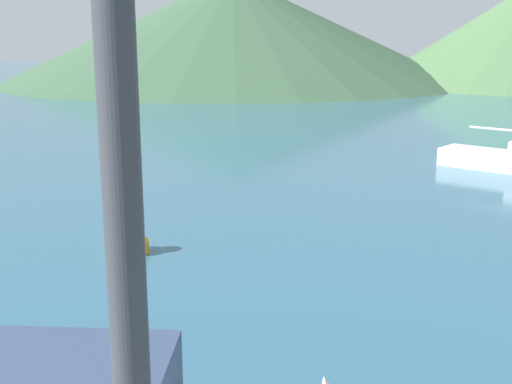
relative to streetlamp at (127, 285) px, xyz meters
name	(u,v)px	position (x,y,z in m)	size (l,w,h in m)	color
streetlamp	(127,285)	(0.00, 0.00, 0.00)	(0.43, 0.43, 5.05)	#38383D
buoy_marker	(134,239)	(-7.06, 11.68, -4.13)	(0.73, 0.73, 0.84)	orange
hill_west	(233,29)	(-29.09, 72.98, 1.86)	(55.62, 55.62, 12.67)	#38563D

